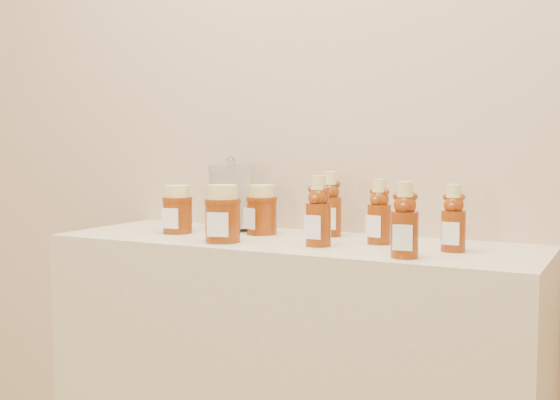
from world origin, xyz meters
The scene contains 10 objects.
wall_back centered at (0.00, 1.75, 1.35)m, with size 3.50×0.02×2.70m, color tan.
bear_bottle_back_left centered at (0.05, 1.66, 0.99)m, with size 0.06×0.06×0.19m, color #632307, non-canonical shape.
bear_bottle_back_mid centered at (0.21, 1.59, 0.99)m, with size 0.06×0.06×0.17m, color #632307, non-canonical shape.
bear_bottle_back_right centered at (0.39, 1.55, 0.98)m, with size 0.06×0.06×0.17m, color #632307, non-canonical shape.
bear_bottle_front_left centered at (0.10, 1.49, 0.99)m, with size 0.06×0.06×0.18m, color #632307, non-canonical shape.
bear_bottle_front_right centered at (0.33, 1.42, 0.99)m, with size 0.06×0.06×0.18m, color #632307, non-canonical shape.
honey_jar_left centered at (-0.33, 1.53, 0.96)m, with size 0.08×0.08×0.13m, color #632307, non-canonical shape.
honey_jar_back centered at (-0.12, 1.61, 0.96)m, with size 0.08×0.08×0.13m, color #632307, non-canonical shape.
honey_jar_front centered at (-0.13, 1.44, 0.97)m, with size 0.09×0.09×0.14m, color #632307, non-canonical shape.
glass_canister centered at (-0.23, 1.65, 1.00)m, with size 0.13×0.13×0.19m, color white, non-canonical shape.
Camera 1 is at (0.76, 0.02, 1.14)m, focal length 45.00 mm.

